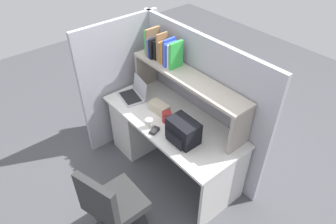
{
  "coord_description": "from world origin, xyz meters",
  "views": [
    {
      "loc": [
        1.83,
        -1.57,
        2.74
      ],
      "look_at": [
        0.0,
        -0.05,
        0.85
      ],
      "focal_mm": 32.46,
      "sensor_mm": 36.0,
      "label": 1
    }
  ],
  "objects_px": {
    "tissue_box": "(159,108)",
    "snack_canister": "(167,117)",
    "computer_mouse": "(154,131)",
    "office_chair": "(114,211)",
    "laptop": "(134,93)",
    "paper_cup": "(149,123)",
    "backpack": "(183,131)"
  },
  "relations": [
    {
      "from": "computer_mouse",
      "to": "paper_cup",
      "type": "xyz_separation_m",
      "value": [
        -0.09,
        0.0,
        0.03
      ]
    },
    {
      "from": "laptop",
      "to": "tissue_box",
      "type": "xyz_separation_m",
      "value": [
        0.38,
        0.05,
        -0.0
      ]
    },
    {
      "from": "backpack",
      "to": "snack_canister",
      "type": "distance_m",
      "value": 0.32
    },
    {
      "from": "snack_canister",
      "to": "laptop",
      "type": "bearing_deg",
      "value": -179.1
    },
    {
      "from": "laptop",
      "to": "tissue_box",
      "type": "bearing_deg",
      "value": 7.98
    },
    {
      "from": "laptop",
      "to": "snack_canister",
      "type": "xyz_separation_m",
      "value": [
        0.56,
        0.01,
        0.01
      ]
    },
    {
      "from": "paper_cup",
      "to": "tissue_box",
      "type": "distance_m",
      "value": 0.27
    },
    {
      "from": "backpack",
      "to": "snack_canister",
      "type": "bearing_deg",
      "value": 168.89
    },
    {
      "from": "backpack",
      "to": "paper_cup",
      "type": "xyz_separation_m",
      "value": [
        -0.35,
        -0.13,
        -0.06
      ]
    },
    {
      "from": "laptop",
      "to": "tissue_box",
      "type": "height_order",
      "value": "laptop"
    },
    {
      "from": "tissue_box",
      "to": "office_chair",
      "type": "relative_size",
      "value": 0.24
    },
    {
      "from": "computer_mouse",
      "to": "office_chair",
      "type": "bearing_deg",
      "value": -85.09
    },
    {
      "from": "computer_mouse",
      "to": "laptop",
      "type": "bearing_deg",
      "value": 144.79
    },
    {
      "from": "backpack",
      "to": "laptop",
      "type": "bearing_deg",
      "value": 176.55
    },
    {
      "from": "snack_canister",
      "to": "paper_cup",
      "type": "bearing_deg",
      "value": -101.87
    },
    {
      "from": "backpack",
      "to": "tissue_box",
      "type": "bearing_deg",
      "value": 167.71
    },
    {
      "from": "computer_mouse",
      "to": "office_chair",
      "type": "distance_m",
      "value": 0.83
    },
    {
      "from": "backpack",
      "to": "tissue_box",
      "type": "xyz_separation_m",
      "value": [
        -0.49,
        0.11,
        -0.06
      ]
    },
    {
      "from": "backpack",
      "to": "tissue_box",
      "type": "height_order",
      "value": "backpack"
    },
    {
      "from": "computer_mouse",
      "to": "snack_canister",
      "type": "height_order",
      "value": "snack_canister"
    },
    {
      "from": "computer_mouse",
      "to": "snack_canister",
      "type": "bearing_deg",
      "value": 85.72
    },
    {
      "from": "computer_mouse",
      "to": "office_chair",
      "type": "relative_size",
      "value": 0.11
    },
    {
      "from": "backpack",
      "to": "paper_cup",
      "type": "height_order",
      "value": "backpack"
    },
    {
      "from": "paper_cup",
      "to": "snack_canister",
      "type": "distance_m",
      "value": 0.2
    },
    {
      "from": "tissue_box",
      "to": "snack_canister",
      "type": "distance_m",
      "value": 0.18
    },
    {
      "from": "laptop",
      "to": "paper_cup",
      "type": "distance_m",
      "value": 0.55
    },
    {
      "from": "laptop",
      "to": "backpack",
      "type": "distance_m",
      "value": 0.88
    },
    {
      "from": "computer_mouse",
      "to": "tissue_box",
      "type": "relative_size",
      "value": 0.47
    },
    {
      "from": "laptop",
      "to": "office_chair",
      "type": "xyz_separation_m",
      "value": [
        0.9,
        -0.88,
        -0.39
      ]
    },
    {
      "from": "office_chair",
      "to": "computer_mouse",
      "type": "bearing_deg",
      "value": -83.8
    },
    {
      "from": "paper_cup",
      "to": "office_chair",
      "type": "height_order",
      "value": "office_chair"
    },
    {
      "from": "laptop",
      "to": "backpack",
      "type": "relative_size",
      "value": 1.17
    }
  ]
}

